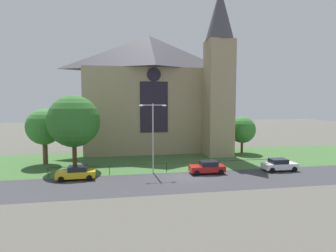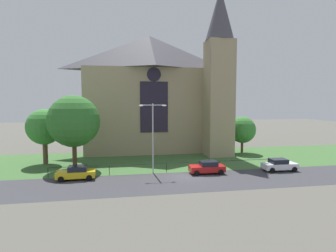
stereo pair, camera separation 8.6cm
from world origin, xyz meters
name	(u,v)px [view 1 (the left image)]	position (x,y,z in m)	size (l,w,h in m)	color
ground	(171,159)	(0.00, 10.00, 0.00)	(160.00, 160.00, 0.00)	#56544C
road_asphalt	(192,181)	(0.00, -2.00, 0.00)	(120.00, 8.00, 0.01)	#38383D
grass_verge	(174,162)	(0.00, 8.00, 0.00)	(120.00, 20.00, 0.01)	#3D6633
church_building	(154,92)	(-1.24, 19.06, 10.27)	(23.20, 16.20, 26.00)	tan
iron_railing	(167,164)	(-2.01, 2.50, 0.96)	(27.58, 0.07, 1.13)	black
tree_right_far	(242,130)	(12.65, 12.93, 3.88)	(4.39, 4.39, 6.09)	brown
tree_left_near	(74,121)	(-13.31, 6.41, 6.12)	(6.60, 6.60, 9.43)	#4C3823
tree_left_far	(44,127)	(-17.68, 10.12, 5.10)	(4.90, 4.90, 7.59)	brown
streetlamp_near	(153,129)	(-3.68, 2.40, 5.34)	(3.37, 0.26, 8.42)	#B2B2B7
parked_car_yellow	(76,173)	(-12.47, 1.04, 0.74)	(4.23, 2.09, 1.51)	gold
parked_car_red	(207,167)	(2.70, 0.93, 0.74)	(4.25, 2.11, 1.51)	#B21919
parked_car_white	(279,165)	(11.99, 0.61, 0.74)	(4.24, 2.10, 1.51)	silver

